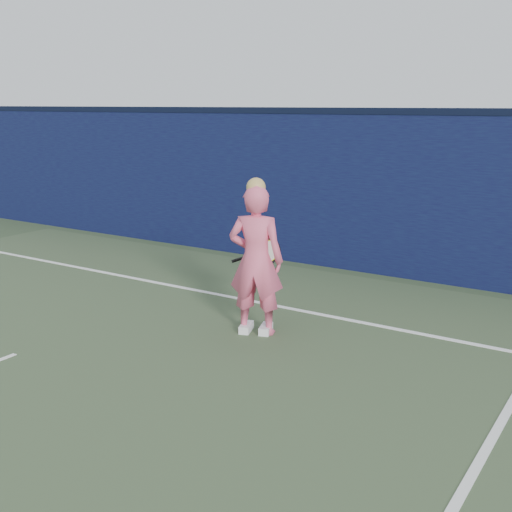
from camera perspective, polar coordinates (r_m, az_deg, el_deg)
The scene contains 4 objects.
backstop_wall at distance 11.25m, azimuth 1.79°, elevation 6.19°, with size 24.00×0.40×2.50m, color black.
wall_cap at distance 11.16m, azimuth 1.84°, elevation 12.82°, with size 24.00×0.42×0.10m, color black.
player at distance 7.45m, azimuth 0.00°, elevation -0.36°, with size 0.75×0.62×1.85m.
racket at distance 7.93m, azimuth 0.87°, elevation 0.38°, with size 0.50×0.45×0.33m.
Camera 1 is at (5.74, -3.08, 2.67)m, focal length 45.00 mm.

